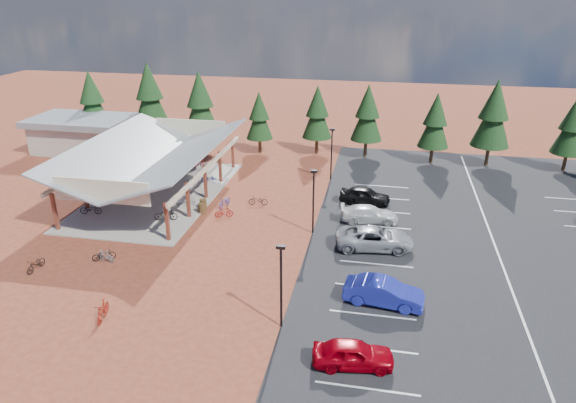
{
  "coord_description": "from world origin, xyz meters",
  "views": [
    {
      "loc": [
        9.92,
        -33.32,
        17.8
      ],
      "look_at": [
        3.0,
        2.27,
        2.36
      ],
      "focal_mm": 32.0,
      "sensor_mm": 36.0,
      "label": 1
    }
  ],
  "objects_px": {
    "bike_12": "(104,255)",
    "bike_16": "(258,200)",
    "bike_7": "(198,163)",
    "car_2": "(375,238)",
    "trash_bin_0": "(203,204)",
    "car_1": "(384,292)",
    "lamp_post_2": "(332,150)",
    "bike_3": "(161,164)",
    "bike_13": "(105,256)",
    "trash_bin_1": "(202,208)",
    "bike_2": "(152,179)",
    "bike_8": "(36,264)",
    "lamp_post_1": "(313,197)",
    "bike_11": "(103,310)",
    "car_4": "(365,195)",
    "bike_4": "(166,215)",
    "bike_pavilion": "(154,155)",
    "bike_5": "(185,199)",
    "bike_14": "(225,202)",
    "bike_6": "(209,179)",
    "lamp_post_0": "(281,281)",
    "bike_0": "(91,209)",
    "outbuilding": "(82,134)",
    "car_0": "(353,354)",
    "bike_15": "(224,212)",
    "car_3": "(369,214)",
    "bike_1": "(110,200)"
  },
  "relations": [
    {
      "from": "outbuilding",
      "to": "lamp_post_1",
      "type": "relative_size",
      "value": 2.14
    },
    {
      "from": "bike_16",
      "to": "car_0",
      "type": "relative_size",
      "value": 0.41
    },
    {
      "from": "car_2",
      "to": "car_4",
      "type": "relative_size",
      "value": 1.29
    },
    {
      "from": "bike_pavilion",
      "to": "trash_bin_1",
      "type": "relative_size",
      "value": 21.56
    },
    {
      "from": "trash_bin_1",
      "to": "car_4",
      "type": "distance_m",
      "value": 14.07
    },
    {
      "from": "bike_12",
      "to": "bike_16",
      "type": "xyz_separation_m",
      "value": [
        8.19,
        11.44,
        0.02
      ]
    },
    {
      "from": "bike_5",
      "to": "bike_14",
      "type": "bearing_deg",
      "value": -87.0
    },
    {
      "from": "bike_0",
      "to": "bike_16",
      "type": "distance_m",
      "value": 13.95
    },
    {
      "from": "bike_pavilion",
      "to": "bike_11",
      "type": "height_order",
      "value": "bike_pavilion"
    },
    {
      "from": "trash_bin_1",
      "to": "bike_8",
      "type": "relative_size",
      "value": 0.51
    },
    {
      "from": "bike_15",
      "to": "car_2",
      "type": "height_order",
      "value": "car_2"
    },
    {
      "from": "bike_7",
      "to": "car_2",
      "type": "relative_size",
      "value": 0.32
    },
    {
      "from": "bike_1",
      "to": "car_0",
      "type": "height_order",
      "value": "car_0"
    },
    {
      "from": "bike_0",
      "to": "bike_8",
      "type": "height_order",
      "value": "bike_0"
    },
    {
      "from": "bike_3",
      "to": "bike_13",
      "type": "xyz_separation_m",
      "value": [
        4.16,
        -18.68,
        -0.21
      ]
    },
    {
      "from": "bike_7",
      "to": "car_1",
      "type": "relative_size",
      "value": 0.38
    },
    {
      "from": "bike_0",
      "to": "bike_5",
      "type": "relative_size",
      "value": 1.0
    },
    {
      "from": "bike_6",
      "to": "car_3",
      "type": "distance_m",
      "value": 16.63
    },
    {
      "from": "trash_bin_1",
      "to": "bike_13",
      "type": "bearing_deg",
      "value": -112.79
    },
    {
      "from": "trash_bin_0",
      "to": "car_1",
      "type": "bearing_deg",
      "value": -36.39
    },
    {
      "from": "bike_11",
      "to": "trash_bin_0",
      "type": "bearing_deg",
      "value": 78.11
    },
    {
      "from": "bike_8",
      "to": "bike_2",
      "type": "bearing_deg",
      "value": 89.39
    },
    {
      "from": "bike_7",
      "to": "bike_11",
      "type": "xyz_separation_m",
      "value": [
        3.65,
        -25.59,
        -0.08
      ]
    },
    {
      "from": "bike_11",
      "to": "car_3",
      "type": "height_order",
      "value": "car_3"
    },
    {
      "from": "bike_1",
      "to": "car_3",
      "type": "height_order",
      "value": "car_3"
    },
    {
      "from": "bike_1",
      "to": "bike_12",
      "type": "height_order",
      "value": "bike_1"
    },
    {
      "from": "lamp_post_1",
      "to": "bike_7",
      "type": "relative_size",
      "value": 2.87
    },
    {
      "from": "bike_6",
      "to": "lamp_post_0",
      "type": "bearing_deg",
      "value": -155.4
    },
    {
      "from": "car_4",
      "to": "bike_3",
      "type": "bearing_deg",
      "value": 82.85
    },
    {
      "from": "bike_4",
      "to": "bike_13",
      "type": "height_order",
      "value": "bike_4"
    },
    {
      "from": "outbuilding",
      "to": "bike_13",
      "type": "distance_m",
      "value": 27.94
    },
    {
      "from": "bike_4",
      "to": "bike_15",
      "type": "relative_size",
      "value": 1.24
    },
    {
      "from": "outbuilding",
      "to": "bike_13",
      "type": "height_order",
      "value": "outbuilding"
    },
    {
      "from": "car_1",
      "to": "lamp_post_2",
      "type": "bearing_deg",
      "value": 22.03
    },
    {
      "from": "bike_1",
      "to": "bike_2",
      "type": "relative_size",
      "value": 0.91
    },
    {
      "from": "car_4",
      "to": "car_2",
      "type": "bearing_deg",
      "value": -165.92
    },
    {
      "from": "bike_5",
      "to": "car_4",
      "type": "relative_size",
      "value": 0.41
    },
    {
      "from": "car_4",
      "to": "bike_4",
      "type": "bearing_deg",
      "value": 119.42
    },
    {
      "from": "trash_bin_1",
      "to": "bike_15",
      "type": "relative_size",
      "value": 0.6
    },
    {
      "from": "lamp_post_1",
      "to": "trash_bin_0",
      "type": "height_order",
      "value": "lamp_post_1"
    },
    {
      "from": "lamp_post_1",
      "to": "bike_11",
      "type": "distance_m",
      "value": 16.88
    },
    {
      "from": "bike_pavilion",
      "to": "bike_1",
      "type": "bearing_deg",
      "value": -134.52
    },
    {
      "from": "bike_7",
      "to": "car_2",
      "type": "height_order",
      "value": "car_2"
    },
    {
      "from": "bike_3",
      "to": "bike_11",
      "type": "xyz_separation_m",
      "value": [
        7.4,
        -24.75,
        -0.1
      ]
    },
    {
      "from": "bike_6",
      "to": "car_0",
      "type": "height_order",
      "value": "car_0"
    },
    {
      "from": "car_2",
      "to": "bike_16",
      "type": "bearing_deg",
      "value": 51.85
    },
    {
      "from": "trash_bin_1",
      "to": "bike_2",
      "type": "height_order",
      "value": "bike_2"
    },
    {
      "from": "bike_13",
      "to": "bike_14",
      "type": "relative_size",
      "value": 0.82
    },
    {
      "from": "trash_bin_0",
      "to": "bike_4",
      "type": "xyz_separation_m",
      "value": [
        -2.14,
        -2.87,
        0.14
      ]
    },
    {
      "from": "bike_4",
      "to": "bike_15",
      "type": "distance_m",
      "value": 4.68
    }
  ]
}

